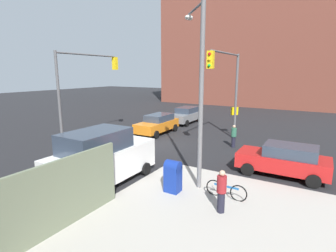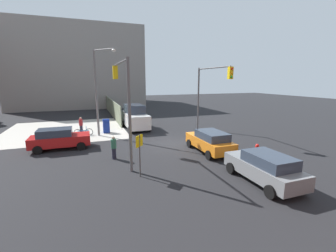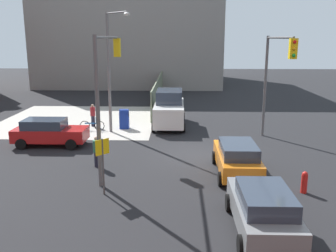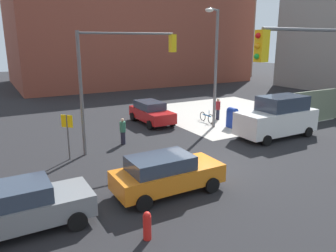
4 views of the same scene
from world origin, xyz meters
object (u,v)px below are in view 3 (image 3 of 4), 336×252
(mailbox_blue, at_px, (124,118))
(fire_hydrant, at_px, (304,182))
(pedestrian_waiting, at_px, (93,115))
(bicycle_leaning_on_fence, at_px, (92,126))
(van_white_delivery, at_px, (169,109))
(sedan_orange, at_px, (237,158))
(traffic_signal_se_corner, at_px, (275,68))
(sedan_red, at_px, (49,132))
(pedestrian_crossing, at_px, (97,151))
(sedan_gray, at_px, (263,209))
(traffic_signal_nw_corner, at_px, (107,75))
(street_lamp_corner, at_px, (111,64))

(mailbox_blue, height_order, fire_hydrant, mailbox_blue)
(pedestrian_waiting, height_order, bicycle_leaning_on_fence, pedestrian_waiting)
(van_white_delivery, bearing_deg, sedan_orange, -160.94)
(fire_hydrant, relative_size, sedan_orange, 0.21)
(traffic_signal_se_corner, distance_m, bicycle_leaning_on_fence, 12.91)
(mailbox_blue, relative_size, fire_hydrant, 1.52)
(sedan_red, distance_m, pedestrian_crossing, 5.28)
(sedan_gray, bearing_deg, van_white_delivery, 12.80)
(traffic_signal_nw_corner, xyz_separation_m, pedestrian_waiting, (9.05, 2.90, -3.79))
(mailbox_blue, bearing_deg, pedestrian_crossing, 178.60)
(street_lamp_corner, relative_size, pedestrian_crossing, 5.04)
(sedan_gray, height_order, sedan_orange, same)
(street_lamp_corner, relative_size, mailbox_blue, 5.59)
(traffic_signal_nw_corner, height_order, pedestrian_crossing, traffic_signal_nw_corner)
(sedan_red, distance_m, bicycle_leaning_on_fence, 4.24)
(van_white_delivery, height_order, pedestrian_crossing, van_white_delivery)
(mailbox_blue, height_order, sedan_red, sedan_red)
(sedan_gray, relative_size, van_white_delivery, 0.81)
(sedan_orange, xyz_separation_m, pedestrian_crossing, (0.91, 6.88, -0.03))
(traffic_signal_se_corner, xyz_separation_m, bicycle_leaning_on_fence, (3.35, 11.70, -4.31))
(pedestrian_crossing, xyz_separation_m, pedestrian_waiting, (8.80, 2.20, 0.04))
(traffic_signal_nw_corner, height_order, bicycle_leaning_on_fence, traffic_signal_nw_corner)
(pedestrian_waiting, bearing_deg, bicycle_leaning_on_fence, -36.37)
(pedestrian_crossing, xyz_separation_m, bicycle_leaning_on_fence, (7.60, 2.00, -0.47))
(traffic_signal_se_corner, relative_size, mailbox_blue, 4.55)
(traffic_signal_se_corner, relative_size, sedan_orange, 1.45)
(sedan_gray, bearing_deg, fire_hydrant, -36.47)
(sedan_red, height_order, pedestrian_crossing, sedan_red)
(fire_hydrant, relative_size, sedan_red, 0.22)
(sedan_orange, distance_m, van_white_delivery, 10.67)
(mailbox_blue, distance_m, sedan_red, 5.92)
(traffic_signal_nw_corner, distance_m, sedan_red, 7.07)
(sedan_gray, relative_size, sedan_red, 1.02)
(sedan_gray, height_order, bicycle_leaning_on_fence, sedan_gray)
(traffic_signal_se_corner, height_order, sedan_gray, traffic_signal_se_corner)
(sedan_gray, distance_m, bicycle_leaning_on_fence, 16.56)
(van_white_delivery, bearing_deg, pedestrian_waiting, 93.83)
(fire_hydrant, distance_m, sedan_orange, 3.29)
(fire_hydrant, distance_m, sedan_gray, 4.18)
(mailbox_blue, height_order, sedan_gray, sedan_gray)
(sedan_gray, relative_size, pedestrian_crossing, 2.77)
(traffic_signal_se_corner, relative_size, pedestrian_waiting, 3.92)
(traffic_signal_se_corner, xyz_separation_m, van_white_delivery, (4.92, 6.30, -3.37))
(street_lamp_corner, distance_m, sedan_gray, 15.62)
(mailbox_blue, relative_size, sedan_orange, 0.32)
(traffic_signal_se_corner, relative_size, sedan_gray, 1.48)
(traffic_signal_se_corner, xyz_separation_m, mailbox_blue, (3.95, 9.50, -3.89))
(street_lamp_corner, bearing_deg, pedestrian_crossing, -177.00)
(sedan_red, bearing_deg, fire_hydrant, -117.26)
(traffic_signal_nw_corner, distance_m, fire_hydrant, 10.03)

